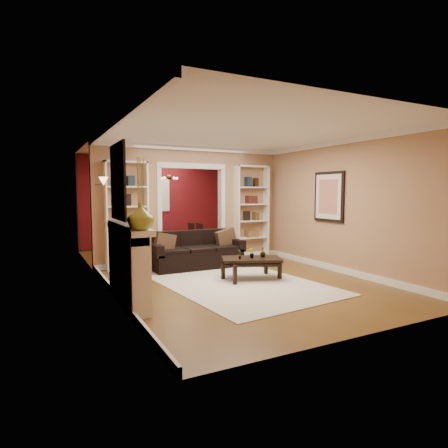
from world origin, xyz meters
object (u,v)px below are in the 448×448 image
bookshelf_left (127,215)px  dining_table (170,242)px  sofa (196,250)px  fireplace (129,265)px  bookshelf_right (251,212)px  coffee_table (251,269)px

bookshelf_left → dining_table: bookshelf_left is taller
bookshelf_left → sofa: bearing=-23.2°
sofa → fireplace: bearing=-134.2°
bookshelf_left → bookshelf_right: same height
bookshelf_left → bookshelf_right: (3.10, 0.00, 0.00)m
bookshelf_left → bookshelf_right: bearing=0.0°
sofa → fireplace: size_ratio=1.20×
fireplace → dining_table: fireplace is taller
coffee_table → dining_table: bearing=117.3°
sofa → bookshelf_right: bearing=18.4°
coffee_table → bookshelf_right: bearing=82.2°
dining_table → fireplace: bearing=154.1°
sofa → coffee_table: sofa is taller
coffee_table → dining_table: size_ratio=0.75×
coffee_table → fireplace: (-2.40, -0.47, 0.37)m
sofa → coffee_table: 1.58m
fireplace → sofa: bearing=45.8°
sofa → dining_table: bearing=84.7°
sofa → bookshelf_right: 1.99m
bookshelf_right → bookshelf_left: bearing=180.0°
dining_table → bookshelf_left: bearing=139.2°
dining_table → bookshelf_right: bearing=-140.3°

